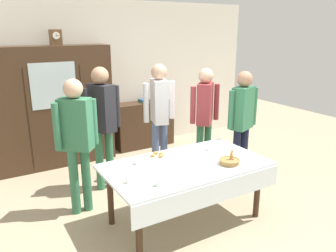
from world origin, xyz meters
The scene contains 20 objects.
ground_plane centered at (0.00, 0.00, 0.00)m, with size 12.00×12.00×0.00m, color tan.
back_wall centered at (0.00, 2.65, 1.35)m, with size 6.40×0.10×2.70m, color silver.
dining_table centered at (0.00, -0.24, 0.64)m, with size 1.86×1.04×0.73m.
wall_cabinet centered at (-0.90, 2.35, 0.98)m, with size 1.91×0.46×1.96m.
mantel_clock centered at (-0.75, 2.35, 2.08)m, with size 0.18×0.11×0.24m.
bookshelf_low centered at (0.77, 2.41, 0.44)m, with size 1.14×0.35×0.87m.
book_stack centered at (0.77, 2.41, 0.90)m, with size 0.18×0.23×0.05m.
tea_cup_front_edge centered at (0.49, 0.00, 0.75)m, with size 0.13×0.13×0.06m.
tea_cup_center centered at (-0.54, -0.53, 0.75)m, with size 0.13×0.13×0.06m.
tea_cup_near_left centered at (-0.76, -0.33, 0.75)m, with size 0.13×0.13×0.06m.
tea_cup_mid_left centered at (-0.48, 0.07, 0.75)m, with size 0.13×0.13×0.06m.
bread_basket centered at (0.43, -0.46, 0.76)m, with size 0.24×0.24×0.16m.
pastry_plate centered at (-0.17, 0.16, 0.74)m, with size 0.28×0.28×0.05m.
spoon_mid_left centered at (0.02, -0.45, 0.73)m, with size 0.12×0.02×0.01m.
spoon_far_left centered at (-0.61, -0.13, 0.73)m, with size 0.12×0.02×0.01m.
person_by_cabinet centered at (-0.52, 1.09, 1.07)m, with size 0.52×0.41×1.74m.
person_behind_table_right centered at (-1.00, 0.63, 1.02)m, with size 0.52×0.38×1.67m.
person_near_right_end centered at (0.38, 1.08, 1.06)m, with size 0.52×0.40×1.73m.
person_behind_table_left centered at (0.99, 0.78, 1.01)m, with size 0.52×0.40×1.66m.
person_beside_shelf centered at (1.31, 0.31, 1.00)m, with size 0.52×0.32×1.65m.
Camera 1 is at (-1.97, -3.12, 2.21)m, focal length 35.49 mm.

